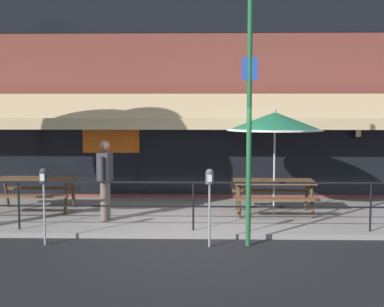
% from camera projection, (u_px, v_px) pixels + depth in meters
% --- Properties ---
extents(ground_plane, '(120.00, 120.00, 0.00)m').
position_uv_depth(ground_plane, '(193.00, 239.00, 10.21)').
color(ground_plane, black).
extents(patio_deck, '(15.00, 4.00, 0.10)m').
position_uv_depth(patio_deck, '(195.00, 215.00, 12.20)').
color(patio_deck, gray).
rests_on(patio_deck, ground).
extents(restaurant_building, '(15.00, 1.60, 7.31)m').
position_uv_depth(restaurant_building, '(197.00, 64.00, 14.09)').
color(restaurant_building, brown).
rests_on(restaurant_building, ground).
extents(patio_railing, '(13.84, 0.04, 0.97)m').
position_uv_depth(patio_railing, '(193.00, 195.00, 10.44)').
color(patio_railing, black).
rests_on(patio_railing, patio_deck).
extents(picnic_table_left, '(1.80, 1.42, 0.76)m').
position_uv_depth(picnic_table_left, '(35.00, 185.00, 12.41)').
color(picnic_table_left, brown).
rests_on(picnic_table_left, patio_deck).
extents(picnic_table_centre, '(1.80, 1.42, 0.76)m').
position_uv_depth(picnic_table_centre, '(274.00, 187.00, 12.03)').
color(picnic_table_centre, brown).
rests_on(picnic_table_centre, patio_deck).
extents(patio_umbrella_centre, '(2.14, 2.14, 2.38)m').
position_uv_depth(patio_umbrella_centre, '(275.00, 122.00, 11.87)').
color(patio_umbrella_centre, '#B7B2A8').
rests_on(patio_umbrella_centre, patio_deck).
extents(pedestrian_walking, '(0.29, 0.62, 1.71)m').
position_uv_depth(pedestrian_walking, '(105.00, 176.00, 11.31)').
color(pedestrian_walking, '#665B4C').
rests_on(pedestrian_walking, patio_deck).
extents(parking_meter_near, '(0.15, 0.16, 1.42)m').
position_uv_depth(parking_meter_near, '(44.00, 183.00, 9.68)').
color(parking_meter_near, gray).
rests_on(parking_meter_near, ground).
extents(parking_meter_far, '(0.15, 0.16, 1.42)m').
position_uv_depth(parking_meter_far, '(210.00, 184.00, 9.55)').
color(parking_meter_far, gray).
rests_on(parking_meter_far, ground).
extents(street_sign_pole, '(0.28, 0.09, 4.44)m').
position_uv_depth(street_sign_pole, '(249.00, 121.00, 9.53)').
color(street_sign_pole, '#1E6033').
rests_on(street_sign_pole, ground).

